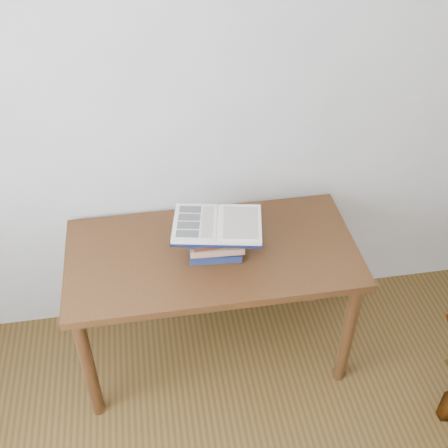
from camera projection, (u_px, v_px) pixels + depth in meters
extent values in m
cube|color=silver|center=(222.00, 99.00, 2.53)|extent=(3.50, 0.04, 2.60)
cube|color=#4B2812|center=(212.00, 254.00, 2.61)|extent=(1.35, 0.68, 0.04)
cylinder|color=#4B2812|center=(89.00, 368.00, 2.56)|extent=(0.06, 0.06, 0.69)
cylinder|color=#4B2812|center=(347.00, 333.00, 2.71)|extent=(0.06, 0.06, 0.69)
cylinder|color=#4B2812|center=(91.00, 282.00, 2.98)|extent=(0.06, 0.06, 0.69)
cylinder|color=#4B2812|center=(315.00, 256.00, 3.13)|extent=(0.06, 0.06, 0.69)
cube|color=#192E4D|center=(215.00, 250.00, 2.58)|extent=(0.25, 0.17, 0.04)
cube|color=#192E4D|center=(212.00, 246.00, 2.55)|extent=(0.21, 0.16, 0.03)
cube|color=#A97F57|center=(216.00, 241.00, 2.53)|extent=(0.25, 0.19, 0.03)
cube|color=maroon|center=(215.00, 236.00, 2.51)|extent=(0.22, 0.16, 0.03)
cube|color=#192E4D|center=(211.00, 232.00, 2.49)|extent=(0.23, 0.18, 0.03)
cube|color=black|center=(217.00, 226.00, 2.49)|extent=(0.44, 0.35, 0.01)
cube|color=silver|center=(195.00, 223.00, 2.48)|extent=(0.24, 0.29, 0.02)
cube|color=silver|center=(240.00, 224.00, 2.48)|extent=(0.24, 0.29, 0.02)
cylinder|color=silver|center=(217.00, 224.00, 2.48)|extent=(0.06, 0.26, 0.01)
cube|color=black|center=(190.00, 209.00, 2.54)|extent=(0.11, 0.06, 0.00)
cube|color=black|center=(189.00, 217.00, 2.50)|extent=(0.11, 0.06, 0.00)
cube|color=black|center=(188.00, 225.00, 2.46)|extent=(0.11, 0.06, 0.00)
cube|color=black|center=(187.00, 234.00, 2.41)|extent=(0.11, 0.06, 0.00)
cube|color=beige|center=(208.00, 222.00, 2.47)|extent=(0.09, 0.22, 0.00)
cube|color=beige|center=(241.00, 222.00, 2.47)|extent=(0.19, 0.25, 0.00)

